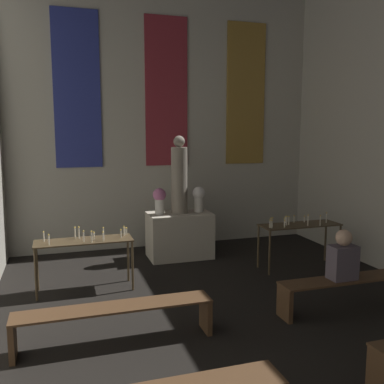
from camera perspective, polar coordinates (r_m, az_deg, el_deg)
wall_back at (r=9.01m, az=-3.52°, el=9.92°), size 6.55×0.16×5.34m
altar at (r=8.26m, az=-1.67°, el=-5.76°), size 1.19×0.72×0.87m
statue at (r=8.06m, az=-1.71°, el=1.95°), size 0.31×0.31×1.46m
flower_vase_left at (r=8.02m, az=-4.36°, el=-0.95°), size 0.24×0.24×0.49m
flower_vase_right at (r=8.23m, az=0.91°, el=-0.70°), size 0.24×0.24×0.49m
candle_rack_left at (r=6.69m, az=-14.16°, el=-6.97°), size 1.44×0.48×0.98m
candle_rack_right at (r=7.80m, az=14.11°, el=-4.83°), size 1.44×0.48×0.99m
pew_back_left at (r=5.12m, az=-10.21°, el=-15.93°), size 2.24×0.36×0.45m
pew_back_right at (r=6.35m, az=21.04°, el=-11.51°), size 2.24×0.36×0.45m
person_seated at (r=6.09m, az=19.48°, el=-8.20°), size 0.36×0.24×0.68m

